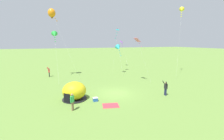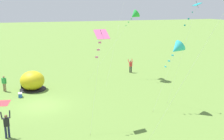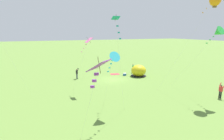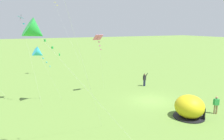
% 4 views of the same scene
% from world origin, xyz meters
% --- Properties ---
extents(ground_plane, '(300.00, 300.00, 0.00)m').
position_xyz_m(ground_plane, '(0.00, 0.00, 0.00)').
color(ground_plane, olive).
extents(popup_tent, '(2.81, 2.81, 2.10)m').
position_xyz_m(popup_tent, '(-5.31, -0.31, 1.00)').
color(popup_tent, gold).
rests_on(popup_tent, ground).
extents(picnic_blanket, '(1.93, 1.62, 0.01)m').
position_xyz_m(picnic_blanket, '(-1.94, -3.41, 0.01)').
color(picnic_blanket, '#CC333D').
rests_on(picnic_blanket, ground).
extents(cooler_box, '(0.54, 0.38, 0.44)m').
position_xyz_m(cooler_box, '(-3.18, -1.71, 0.22)').
color(cooler_box, '#2659B2').
rests_on(cooler_box, ground).
extents(person_far_back, '(0.41, 0.50, 1.72)m').
position_xyz_m(person_far_back, '(-5.81, -3.19, 0.96)').
color(person_far_back, '#8C7251').
rests_on(person_far_back, ground).
extents(person_arms_raised, '(0.50, 0.68, 1.89)m').
position_xyz_m(person_arms_raised, '(5.49, -2.87, 1.00)').
color(person_arms_raised, '#1E2347').
rests_on(person_arms_raised, ground).
extents(person_center_field, '(0.49, 0.68, 1.89)m').
position_xyz_m(person_center_field, '(-8.60, 13.11, 1.00)').
color(person_center_field, black).
rests_on(person_center_field, ground).
extents(kite_green, '(1.15, 6.98, 8.60)m').
position_xyz_m(kite_green, '(-7.13, 12.81, 7.88)').
color(kite_green, silver).
rests_on(kite_green, ground).
extents(kite_teal, '(2.00, 1.65, 9.39)m').
position_xyz_m(kite_teal, '(5.10, 12.42, 8.53)').
color(kite_teal, silver).
rests_on(kite_teal, ground).
extents(kite_pink, '(2.41, 2.16, 7.28)m').
position_xyz_m(kite_pink, '(5.34, 4.11, 6.70)').
color(kite_pink, silver).
rests_on(kite_pink, ground).
extents(kite_cyan, '(1.19, 2.94, 6.12)m').
position_xyz_m(kite_cyan, '(4.87, 11.09, 5.40)').
color(kite_cyan, silver).
rests_on(kite_cyan, ground).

